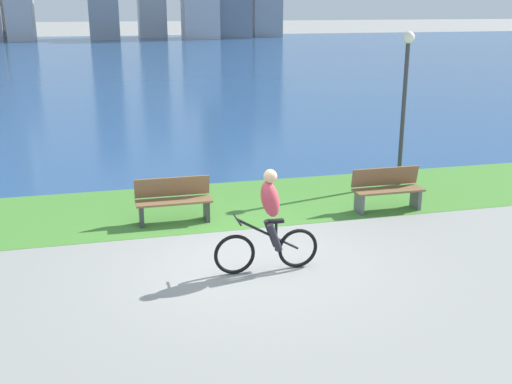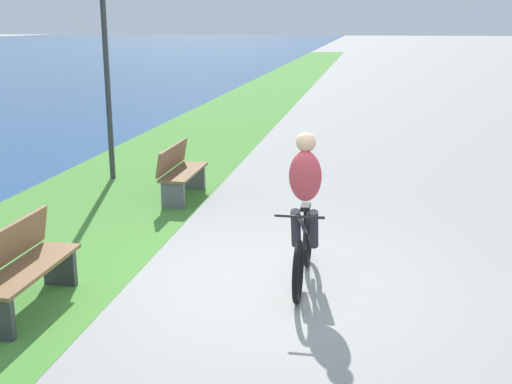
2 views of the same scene
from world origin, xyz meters
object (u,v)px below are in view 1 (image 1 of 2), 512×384
(cyclist_lead, at_px, (269,222))
(bench_near_path, at_px, (174,200))
(bench_far_along_path, at_px, (387,189))
(lamppost_tall, at_px, (405,85))

(cyclist_lead, bearing_deg, bench_near_path, 114.08)
(bench_far_along_path, xyz_separation_m, lamppost_tall, (1.13, 1.68, 1.94))
(cyclist_lead, relative_size, lamppost_tall, 0.48)
(bench_near_path, relative_size, lamppost_tall, 0.41)
(cyclist_lead, bearing_deg, lamppost_tall, 42.90)
(bench_far_along_path, height_order, lamppost_tall, lamppost_tall)
(bench_near_path, xyz_separation_m, lamppost_tall, (5.60, 1.33, 1.94))
(bench_near_path, bearing_deg, cyclist_lead, -65.92)
(bench_near_path, distance_m, lamppost_tall, 6.08)
(cyclist_lead, height_order, lamppost_tall, lamppost_tall)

